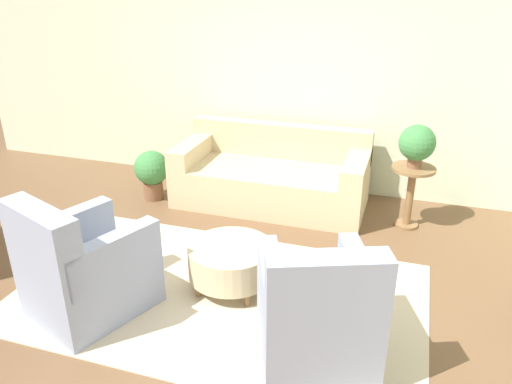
{
  "coord_description": "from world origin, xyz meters",
  "views": [
    {
      "loc": [
        1.37,
        -3.25,
        2.52
      ],
      "look_at": [
        0.15,
        0.55,
        0.75
      ],
      "focal_mm": 35.0,
      "sensor_mm": 36.0,
      "label": 1
    }
  ],
  "objects": [
    {
      "name": "wall_back",
      "position": [
        0.0,
        2.59,
        1.4
      ],
      "size": [
        9.06,
        0.12,
        2.8
      ],
      "color": "beige",
      "rests_on": "ground_plane"
    },
    {
      "name": "side_table",
      "position": [
        1.45,
        1.8,
        0.45
      ],
      "size": [
        0.45,
        0.45,
        0.68
      ],
      "color": "olive",
      "rests_on": "ground_plane"
    },
    {
      "name": "rug",
      "position": [
        0.0,
        0.0,
        0.01
      ],
      "size": [
        3.39,
        2.03,
        0.01
      ],
      "color": "beige",
      "rests_on": "ground_plane"
    },
    {
      "name": "ottoman_table",
      "position": [
        0.05,
        0.15,
        0.26
      ],
      "size": [
        0.73,
        0.73,
        0.39
      ],
      "color": "#C6B289",
      "rests_on": "rug"
    },
    {
      "name": "armchair_left",
      "position": [
        -0.92,
        -0.52,
        0.38
      ],
      "size": [
        1.0,
        1.07,
        1.01
      ],
      "color": "#8E99B2",
      "rests_on": "rug"
    },
    {
      "name": "potted_plant_floor",
      "position": [
        -1.49,
        1.61,
        0.35
      ],
      "size": [
        0.41,
        0.41,
        0.6
      ],
      "color": "brown",
      "rests_on": "ground_plane"
    },
    {
      "name": "ground_plane",
      "position": [
        0.0,
        0.0,
        0.0
      ],
      "size": [
        16.0,
        16.0,
        0.0
      ],
      "primitive_type": "plane",
      "color": "brown"
    },
    {
      "name": "potted_plant_on_side_table",
      "position": [
        1.45,
        1.8,
        0.93
      ],
      "size": [
        0.37,
        0.37,
        0.45
      ],
      "color": "brown",
      "rests_on": "side_table"
    },
    {
      "name": "armchair_right",
      "position": [
        0.92,
        -0.52,
        0.38
      ],
      "size": [
        1.0,
        1.07,
        1.01
      ],
      "color": "#8E99B2",
      "rests_on": "rug"
    },
    {
      "name": "couch",
      "position": [
        -0.1,
        1.95,
        0.31
      ],
      "size": [
        2.18,
        1.0,
        0.86
      ],
      "color": "#C6B289",
      "rests_on": "ground_plane"
    }
  ]
}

